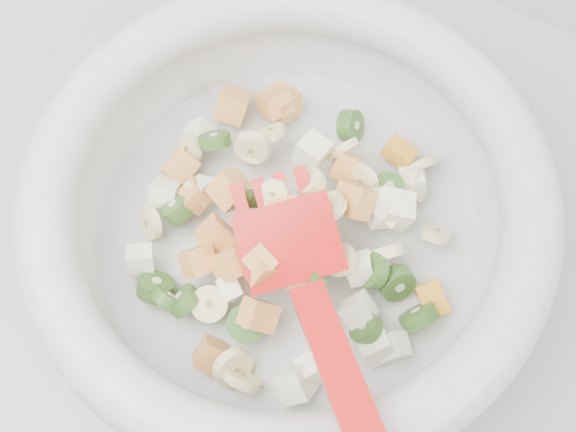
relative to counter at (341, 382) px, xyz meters
The scene contains 2 objects.
counter is the anchor object (origin of this frame).
mixing_bowl 0.51m from the counter, 166.72° to the right, with size 0.39×0.39×0.16m.
Camera 1 is at (0.03, 1.25, 1.42)m, focal length 45.00 mm.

